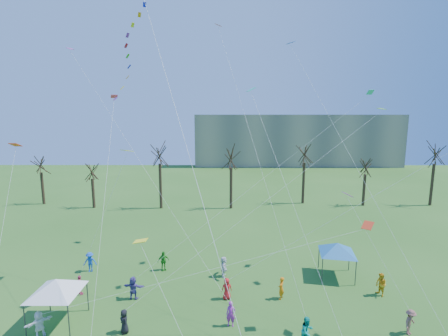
{
  "coord_description": "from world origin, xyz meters",
  "views": [
    {
      "loc": [
        0.71,
        -13.28,
        13.9
      ],
      "look_at": [
        0.62,
        5.0,
        11.0
      ],
      "focal_mm": 25.0,
      "sensor_mm": 36.0,
      "label": 1
    }
  ],
  "objects_px": {
    "big_box_kite": "(136,44)",
    "canopy_tent_blue": "(337,248)",
    "distant_building": "(295,140)",
    "canopy_tent_white": "(56,286)"
  },
  "relations": [
    {
      "from": "big_box_kite",
      "to": "canopy_tent_blue",
      "type": "distance_m",
      "value": 22.94
    },
    {
      "from": "distant_building",
      "to": "canopy_tent_white",
      "type": "distance_m",
      "value": 82.72
    },
    {
      "from": "big_box_kite",
      "to": "canopy_tent_white",
      "type": "xyz_separation_m",
      "value": [
        -5.65,
        -1.59,
        -15.94
      ]
    },
    {
      "from": "distant_building",
      "to": "canopy_tent_blue",
      "type": "xyz_separation_m",
      "value": [
        -11.44,
        -69.26,
        -4.86
      ]
    },
    {
      "from": "canopy_tent_blue",
      "to": "canopy_tent_white",
      "type": "bearing_deg",
      "value": -162.84
    },
    {
      "from": "big_box_kite",
      "to": "canopy_tent_blue",
      "type": "relative_size",
      "value": 6.04
    },
    {
      "from": "distant_building",
      "to": "big_box_kite",
      "type": "height_order",
      "value": "big_box_kite"
    },
    {
      "from": "canopy_tent_white",
      "to": "big_box_kite",
      "type": "bearing_deg",
      "value": 15.7
    },
    {
      "from": "distant_building",
      "to": "canopy_tent_blue",
      "type": "distance_m",
      "value": 70.37
    },
    {
      "from": "distant_building",
      "to": "canopy_tent_blue",
      "type": "height_order",
      "value": "distant_building"
    }
  ]
}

